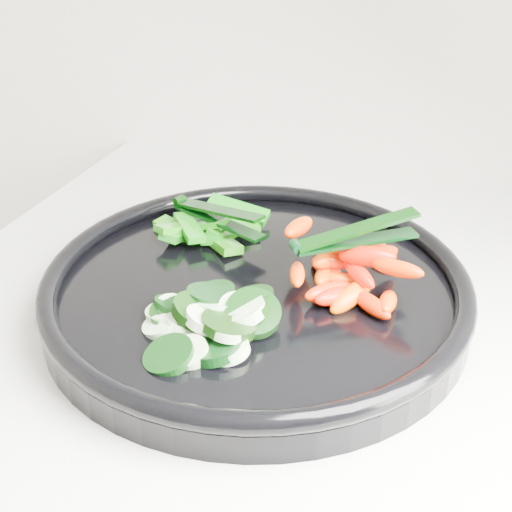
% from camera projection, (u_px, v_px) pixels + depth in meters
% --- Properties ---
extents(veggie_tray, '(0.47, 0.47, 0.04)m').
position_uv_depth(veggie_tray, '(256.00, 290.00, 0.63)').
color(veggie_tray, black).
rests_on(veggie_tray, counter).
extents(cucumber_pile, '(0.12, 0.14, 0.04)m').
position_uv_depth(cucumber_pile, '(205.00, 317.00, 0.57)').
color(cucumber_pile, black).
rests_on(cucumber_pile, veggie_tray).
extents(carrot_pile, '(0.13, 0.14, 0.06)m').
position_uv_depth(carrot_pile, '(347.00, 268.00, 0.61)').
color(carrot_pile, '#FF6300').
rests_on(carrot_pile, veggie_tray).
extents(pepper_pile, '(0.11, 0.10, 0.03)m').
position_uv_depth(pepper_pile, '(212.00, 228.00, 0.70)').
color(pepper_pile, '#0C6D0A').
rests_on(pepper_pile, veggie_tray).
extents(tong_carrot, '(0.10, 0.08, 0.02)m').
position_uv_depth(tong_carrot, '(353.00, 236.00, 0.60)').
color(tong_carrot, black).
rests_on(tong_carrot, carrot_pile).
extents(tong_pepper, '(0.11, 0.06, 0.02)m').
position_uv_depth(tong_pepper, '(215.00, 214.00, 0.69)').
color(tong_pepper, black).
rests_on(tong_pepper, pepper_pile).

